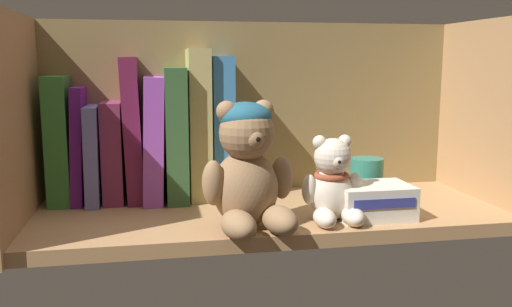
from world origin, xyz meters
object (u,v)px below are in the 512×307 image
(book_2, at_px, (95,153))
(book_6, at_px, (175,133))
(book_4, at_px, (133,129))
(book_8, at_px, (221,127))
(book_5, at_px, (153,138))
(book_1, at_px, (80,145))
(teddy_bear_larger, at_px, (248,169))
(teddy_bear_smaller, at_px, (333,185))
(book_0, at_px, (60,140))
(pillar_candle, at_px, (366,180))
(book_7, at_px, (198,124))
(book_3, at_px, (113,151))
(small_product_box, at_px, (373,201))

(book_2, xyz_separation_m, book_6, (0.13, 0.00, 0.03))
(book_4, bearing_deg, book_8, 0.00)
(book_4, distance_m, book_5, 0.04)
(book_1, distance_m, book_2, 0.03)
(teddy_bear_larger, height_order, teddy_bear_smaller, teddy_bear_larger)
(book_0, bearing_deg, teddy_bear_larger, -36.11)
(book_1, bearing_deg, pillar_candle, -11.40)
(book_1, distance_m, book_5, 0.12)
(book_5, height_order, book_7, book_7)
(teddy_bear_smaller, bearing_deg, book_5, 143.21)
(book_7, bearing_deg, book_1, 180.00)
(book_3, relative_size, book_7, 0.66)
(book_0, xyz_separation_m, book_4, (0.11, 0.00, 0.01))
(book_2, bearing_deg, book_8, 0.00)
(book_2, distance_m, book_5, 0.10)
(book_0, xyz_separation_m, book_3, (0.08, 0.00, -0.02))
(book_6, bearing_deg, teddy_bear_larger, -66.08)
(book_8, height_order, teddy_bear_larger, book_8)
(book_2, distance_m, book_8, 0.21)
(book_3, bearing_deg, book_6, 0.00)
(teddy_bear_larger, distance_m, small_product_box, 0.20)
(book_3, bearing_deg, teddy_bear_larger, -46.29)
(book_0, height_order, book_8, book_8)
(book_4, relative_size, teddy_bear_smaller, 1.89)
(book_4, height_order, pillar_candle, book_4)
(book_1, height_order, book_6, book_6)
(book_6, relative_size, pillar_candle, 3.02)
(book_1, distance_m, book_8, 0.23)
(book_3, xyz_separation_m, book_5, (0.06, 0.00, 0.02))
(book_2, xyz_separation_m, teddy_bear_smaller, (0.34, -0.18, -0.03))
(pillar_candle, relative_size, small_product_box, 0.67)
(book_0, bearing_deg, small_product_box, -21.48)
(book_3, distance_m, book_4, 0.05)
(teddy_bear_larger, bearing_deg, small_product_box, 5.00)
(book_2, xyz_separation_m, book_5, (0.09, 0.00, 0.02))
(book_2, bearing_deg, book_0, 180.00)
(pillar_candle, bearing_deg, book_1, 168.60)
(book_5, xyz_separation_m, book_7, (0.07, 0.00, 0.02))
(book_3, height_order, book_7, book_7)
(small_product_box, bearing_deg, book_6, 146.83)
(pillar_candle, bearing_deg, book_7, 160.78)
(book_8, distance_m, teddy_bear_larger, 0.20)
(teddy_bear_smaller, bearing_deg, small_product_box, 4.44)
(book_1, distance_m, pillar_candle, 0.46)
(book_1, bearing_deg, book_3, 0.00)
(teddy_bear_larger, relative_size, pillar_candle, 2.43)
(book_5, bearing_deg, small_product_box, -30.03)
(pillar_candle, distance_m, small_product_box, 0.09)
(book_0, xyz_separation_m, teddy_bear_larger, (0.27, -0.19, -0.02))
(book_2, height_order, book_4, book_4)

